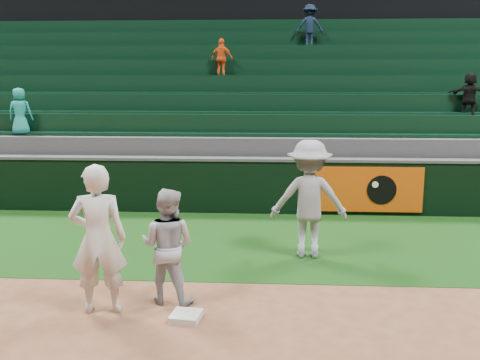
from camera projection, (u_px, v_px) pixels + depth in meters
The scene contains 9 objects.
ground at pixel (196, 308), 7.10m from camera, with size 70.00×70.00×0.00m, color brown.
foul_grass at pixel (218, 240), 10.04m from camera, with size 36.00×4.20×0.01m, color #0E330C.
upper_deck at pixel (250, 7), 23.08m from camera, with size 40.00×12.00×12.00m, color black.
first_base at pixel (186, 316), 6.76m from camera, with size 0.36×0.36×0.08m, color silver.
first_baseman at pixel (98, 239), 6.83m from camera, with size 0.71×0.47×1.96m, color silver.
baserunner at pixel (168, 246), 7.19m from camera, with size 0.77×0.60×1.57m, color #ACAEB8.
base_coach at pixel (309, 199), 8.97m from camera, with size 1.29×0.74×2.00m, color #92949E.
field_wall at pixel (229, 185), 12.08m from camera, with size 36.00×0.45×1.25m.
stadium_seating at pixel (238, 123), 15.58m from camera, with size 36.00×5.95×5.17m.
Camera 1 is at (0.97, -6.61, 3.01)m, focal length 40.00 mm.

